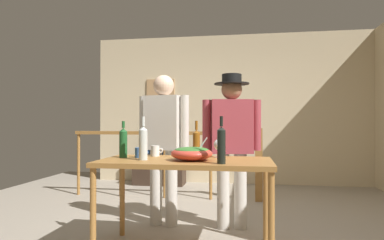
{
  "coord_description": "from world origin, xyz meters",
  "views": [
    {
      "loc": [
        0.26,
        -3.3,
        1.1
      ],
      "look_at": [
        -0.24,
        -0.15,
        1.13
      ],
      "focal_mm": 31.08,
      "sensor_mm": 36.0,
      "label": 1
    }
  ],
  "objects": [
    {
      "name": "mug_blue",
      "position": [
        -0.67,
        -0.4,
        0.83
      ],
      "size": [
        0.12,
        0.09,
        0.09
      ],
      "color": "#3866B2",
      "rests_on": "serving_table"
    },
    {
      "name": "person_standing_right",
      "position": [
        0.13,
        0.19,
        0.96
      ],
      "size": [
        0.61,
        0.37,
        1.61
      ],
      "rotation": [
        0.0,
        0.0,
        3.31
      ],
      "color": "beige",
      "rests_on": "ground_plane"
    },
    {
      "name": "wine_bottle_amber",
      "position": [
        -0.19,
        -0.21,
        0.92
      ],
      "size": [
        0.07,
        0.07,
        0.33
      ],
      "color": "brown",
      "rests_on": "serving_table"
    },
    {
      "name": "ground_plane",
      "position": [
        0.0,
        0.0,
        0.0
      ],
      "size": [
        7.38,
        7.38,
        0.0
      ],
      "primitive_type": "plane",
      "color": "#9E9384"
    },
    {
      "name": "back_wall",
      "position": [
        0.0,
        2.84,
        1.35
      ],
      "size": [
        5.02,
        0.1,
        2.71
      ],
      "primitive_type": "cube",
      "color": "beige",
      "rests_on": "ground_plane"
    },
    {
      "name": "wine_bottle_dark",
      "position": [
        0.09,
        -0.74,
        0.94
      ],
      "size": [
        0.07,
        0.07,
        0.37
      ],
      "color": "black",
      "rests_on": "serving_table"
    },
    {
      "name": "framed_picture",
      "position": [
        -1.3,
        2.78,
        1.73
      ],
      "size": [
        0.53,
        0.03,
        0.39
      ],
      "primitive_type": "cube",
      "color": "tan"
    },
    {
      "name": "flat_screen_tv",
      "position": [
        -1.25,
        2.46,
        0.68
      ],
      "size": [
        0.59,
        0.12,
        0.43
      ],
      "color": "black",
      "rests_on": "tv_console"
    },
    {
      "name": "stair_railing",
      "position": [
        -0.42,
        1.47,
        0.65
      ],
      "size": [
        2.81,
        0.1,
        1.03
      ],
      "color": "#9E6B33",
      "rests_on": "ground_plane"
    },
    {
      "name": "person_standing_left",
      "position": [
        -0.6,
        0.19,
        0.95
      ],
      "size": [
        0.57,
        0.28,
        1.62
      ],
      "rotation": [
        0.0,
        0.0,
        2.97
      ],
      "color": "beige",
      "rests_on": "ground_plane"
    },
    {
      "name": "mug_white",
      "position": [
        -0.57,
        -0.25,
        0.84
      ],
      "size": [
        0.11,
        0.08,
        0.1
      ],
      "color": "white",
      "rests_on": "serving_table"
    },
    {
      "name": "serving_table",
      "position": [
        -0.24,
        -0.5,
        0.71
      ],
      "size": [
        1.46,
        0.71,
        0.79
      ],
      "color": "#9E6B33",
      "rests_on": "ground_plane"
    },
    {
      "name": "salad_bowl",
      "position": [
        -0.18,
        -0.55,
        0.85
      ],
      "size": [
        0.35,
        0.35,
        0.2
      ],
      "color": "#CC3D2D",
      "rests_on": "serving_table"
    },
    {
      "name": "wine_glass",
      "position": [
        0.03,
        -0.28,
        0.9
      ],
      "size": [
        0.09,
        0.09,
        0.17
      ],
      "color": "silver",
      "rests_on": "serving_table"
    },
    {
      "name": "wine_bottle_clear",
      "position": [
        -0.59,
        -0.58,
        0.94
      ],
      "size": [
        0.07,
        0.07,
        0.37
      ],
      "color": "silver",
      "rests_on": "serving_table"
    },
    {
      "name": "wine_bottle_green",
      "position": [
        -0.82,
        -0.42,
        0.93
      ],
      "size": [
        0.07,
        0.07,
        0.33
      ],
      "color": "#1E5628",
      "rests_on": "serving_table"
    },
    {
      "name": "tv_console",
      "position": [
        -1.25,
        2.49,
        0.21
      ],
      "size": [
        0.9,
        0.4,
        0.43
      ],
      "primitive_type": "cube",
      "color": "#38281E",
      "rests_on": "ground_plane"
    }
  ]
}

